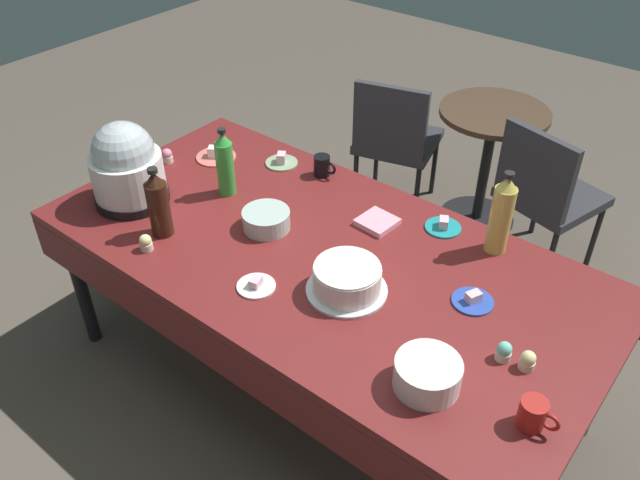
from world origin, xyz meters
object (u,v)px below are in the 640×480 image
object	(u,v)px
glass_salad_bowl	(266,220)
dessert_plate_teal	(443,226)
slow_cooker	(126,167)
cupcake_mint	(146,243)
dessert_plate_white	(256,285)
round_cafe_table	(489,146)
ceramic_snack_bowl	(427,374)
potluck_table	(320,263)
cupcake_rose	(528,361)
coffee_mug_black	(322,166)
maroon_chair_left	(395,137)
dessert_plate_sage	(282,161)
soda_bottle_lime_soda	(225,164)
dessert_plate_cobalt	(473,300)
maroon_chair_right	(545,190)
frosted_layer_cake	(347,280)
coffee_mug_red	(533,414)
cupcake_lemon	(504,351)
soda_bottle_ginger_ale	(501,215)
cupcake_vanilla	(167,156)
dessert_plate_coral	(216,155)
soda_bottle_cola	(158,204)

from	to	relation	value
glass_salad_bowl	dessert_plate_teal	xyz separation A→B (m)	(0.55, 0.44, -0.03)
glass_salad_bowl	slow_cooker	bearing A→B (deg)	-159.92
cupcake_mint	dessert_plate_teal	bearing A→B (deg)	45.47
dessert_plate_white	round_cafe_table	bearing A→B (deg)	90.13
cupcake_mint	round_cafe_table	size ratio (longest dim) A/B	0.09
ceramic_snack_bowl	dessert_plate_teal	bearing A→B (deg)	116.57
potluck_table	cupcake_rose	world-z (taller)	cupcake_rose
coffee_mug_black	cupcake_rose	bearing A→B (deg)	-22.42
dessert_plate_teal	round_cafe_table	size ratio (longest dim) A/B	0.20
dessert_plate_teal	maroon_chair_left	distance (m)	1.28
glass_salad_bowl	ceramic_snack_bowl	world-z (taller)	ceramic_snack_bowl
coffee_mug_black	maroon_chair_left	distance (m)	0.99
dessert_plate_sage	cupcake_rose	xyz separation A→B (m)	(1.41, -0.46, 0.02)
dessert_plate_white	soda_bottle_lime_soda	size ratio (longest dim) A/B	0.46
dessert_plate_cobalt	maroon_chair_right	bearing A→B (deg)	99.74
frosted_layer_cake	cupcake_mint	size ratio (longest dim) A/B	4.30
slow_cooker	cupcake_rose	size ratio (longest dim) A/B	5.34
slow_cooker	coffee_mug_red	world-z (taller)	slow_cooker
glass_salad_bowl	cupcake_rose	xyz separation A→B (m)	(1.13, -0.04, -0.01)
dessert_plate_teal	soda_bottle_lime_soda	size ratio (longest dim) A/B	0.47
dessert_plate_teal	cupcake_lemon	distance (m)	0.70
cupcake_mint	soda_bottle_ginger_ale	xyz separation A→B (m)	(1.04, 0.84, 0.13)
ceramic_snack_bowl	cupcake_vanilla	world-z (taller)	ceramic_snack_bowl
cupcake_lemon	dessert_plate_teal	bearing A→B (deg)	135.48
cupcake_rose	cupcake_mint	size ratio (longest dim) A/B	1.00
potluck_table	maroon_chair_right	world-z (taller)	maroon_chair_right
dessert_plate_coral	soda_bottle_lime_soda	distance (m)	0.34
dessert_plate_cobalt	round_cafe_table	xyz separation A→B (m)	(-0.65, 1.47, -0.26)
glass_salad_bowl	coffee_mug_black	xyz separation A→B (m)	(-0.07, 0.45, 0.01)
ceramic_snack_bowl	soda_bottle_ginger_ale	size ratio (longest dim) A/B	0.60
cupcake_mint	soda_bottle_lime_soda	distance (m)	0.49
dessert_plate_white	dessert_plate_coral	distance (m)	0.95
soda_bottle_lime_soda	coffee_mug_black	world-z (taller)	soda_bottle_lime_soda
glass_salad_bowl	maroon_chair_right	xyz separation A→B (m)	(0.64, 1.37, -0.30)
coffee_mug_black	ceramic_snack_bowl	bearing A→B (deg)	-36.98
potluck_table	maroon_chair_left	world-z (taller)	maroon_chair_left
cupcake_vanilla	ceramic_snack_bowl	bearing A→B (deg)	-13.56
potluck_table	coffee_mug_red	xyz separation A→B (m)	(0.97, -0.25, 0.11)
coffee_mug_black	coffee_mug_red	distance (m)	1.47
dessert_plate_coral	cupcake_mint	distance (m)	0.72
soda_bottle_ginger_ale	cupcake_mint	bearing A→B (deg)	-141.19
dessert_plate_sage	dessert_plate_coral	bearing A→B (deg)	-151.39
dessert_plate_white	cupcake_vanilla	distance (m)	1.00
dessert_plate_coral	maroon_chair_left	size ratio (longest dim) A/B	0.22
potluck_table	cupcake_vanilla	bearing A→B (deg)	175.39
cupcake_mint	soda_bottle_cola	size ratio (longest dim) A/B	0.23
soda_bottle_cola	dessert_plate_coral	bearing A→B (deg)	115.90
dessert_plate_teal	maroon_chair_right	bearing A→B (deg)	84.77
soda_bottle_cola	coffee_mug_red	world-z (taller)	soda_bottle_cola
dessert_plate_coral	round_cafe_table	distance (m)	1.56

